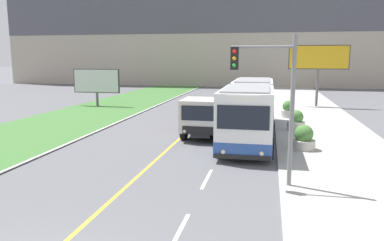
% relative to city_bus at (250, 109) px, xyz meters
% --- Properties ---
extents(apartment_block_background, '(80.00, 8.04, 23.89)m').
position_rel_city_bus_xyz_m(apartment_block_background, '(-3.96, 41.11, 10.32)').
color(apartment_block_background, '#A89E8E').
rests_on(apartment_block_background, ground_plane).
extents(city_bus, '(2.71, 12.74, 3.21)m').
position_rel_city_bus_xyz_m(city_bus, '(0.00, 0.00, 0.00)').
color(city_bus, white).
rests_on(city_bus, ground_plane).
extents(dump_truck, '(2.53, 6.75, 2.34)m').
position_rel_city_bus_xyz_m(dump_truck, '(-2.53, -0.57, -0.43)').
color(dump_truck, black).
rests_on(dump_truck, ground_plane).
extents(traffic_light_mast, '(2.28, 0.32, 5.45)m').
position_rel_city_bus_xyz_m(traffic_light_mast, '(1.20, -8.73, 1.86)').
color(traffic_light_mast, slate).
rests_on(traffic_light_mast, ground_plane).
extents(billboard_large, '(5.45, 0.24, 5.79)m').
position_rel_city_bus_xyz_m(billboard_large, '(5.49, 14.64, 2.83)').
color(billboard_large, '#59595B').
rests_on(billboard_large, ground_plane).
extents(billboard_small, '(4.62, 0.24, 3.58)m').
position_rel_city_bus_xyz_m(billboard_small, '(-15.14, 11.03, 0.75)').
color(billboard_small, '#59595B').
rests_on(billboard_small, ground_plane).
extents(planter_round_near, '(1.16, 1.16, 1.26)m').
position_rel_city_bus_xyz_m(planter_round_near, '(2.86, -3.04, -1.00)').
color(planter_round_near, '#B7B2A8').
rests_on(planter_round_near, sidewalk_right).
extents(planter_round_second, '(1.10, 1.10, 1.28)m').
position_rel_city_bus_xyz_m(planter_round_second, '(2.83, 2.17, -0.99)').
color(planter_round_second, '#B7B2A8').
rests_on(planter_round_second, sidewalk_right).
extents(planter_round_third, '(1.11, 1.11, 1.29)m').
position_rel_city_bus_xyz_m(planter_round_third, '(2.57, 7.37, -0.98)').
color(planter_round_third, '#B7B2A8').
rests_on(planter_round_third, sidewalk_right).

